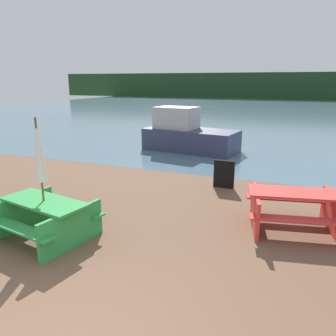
% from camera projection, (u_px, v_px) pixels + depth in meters
% --- Properties ---
extents(water, '(60.00, 50.00, 0.00)m').
position_uv_depth(water, '(277.00, 110.00, 32.23)').
color(water, slate).
rests_on(water, ground_plane).
extents(far_treeline, '(80.00, 1.60, 4.00)m').
position_uv_depth(far_treeline, '(288.00, 86.00, 49.64)').
color(far_treeline, '#1E3D1E').
rests_on(far_treeline, water).
extents(picnic_table_green, '(1.88, 1.65, 0.72)m').
position_uv_depth(picnic_table_green, '(45.00, 215.00, 5.95)').
color(picnic_table_green, green).
rests_on(picnic_table_green, ground_plane).
extents(picnic_table_red, '(1.96, 1.70, 0.76)m').
position_uv_depth(picnic_table_red, '(294.00, 207.00, 6.29)').
color(picnic_table_red, red).
rests_on(picnic_table_red, ground_plane).
extents(umbrella_white, '(0.22, 0.22, 2.22)m').
position_uv_depth(umbrella_white, '(39.00, 151.00, 5.64)').
color(umbrella_white, brown).
rests_on(umbrella_white, ground_plane).
extents(boat, '(3.99, 2.18, 1.76)m').
position_uv_depth(boat, '(187.00, 135.00, 13.49)').
color(boat, '#333856').
rests_on(boat, water).
extents(signboard, '(0.55, 0.08, 0.75)m').
position_uv_depth(signboard, '(224.00, 174.00, 8.78)').
color(signboard, black).
rests_on(signboard, ground_plane).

